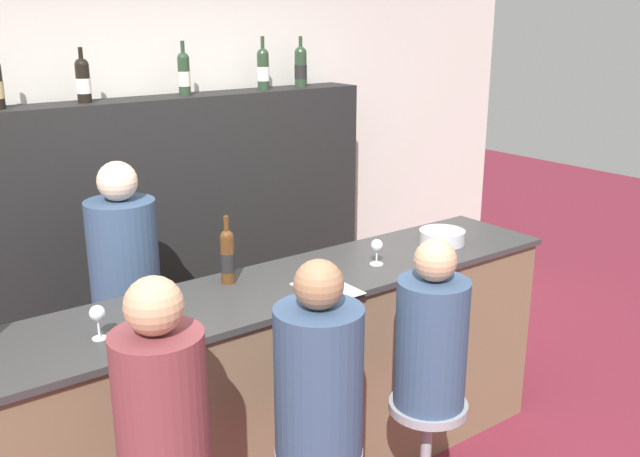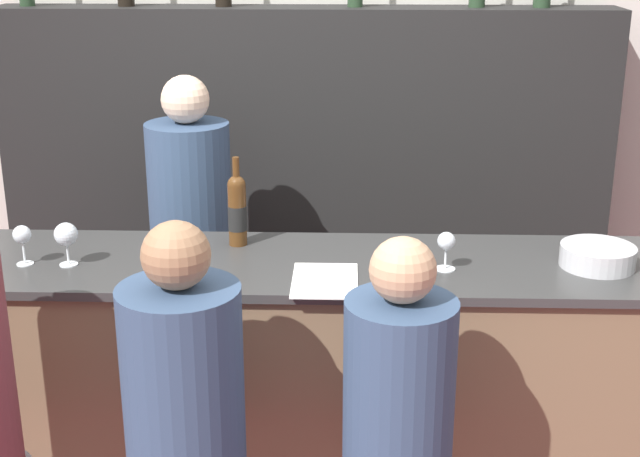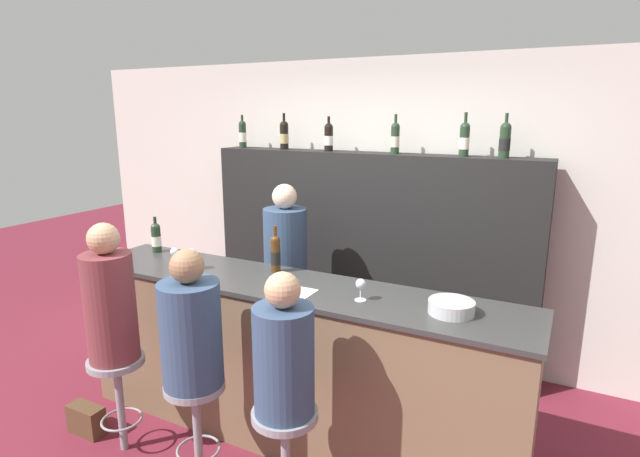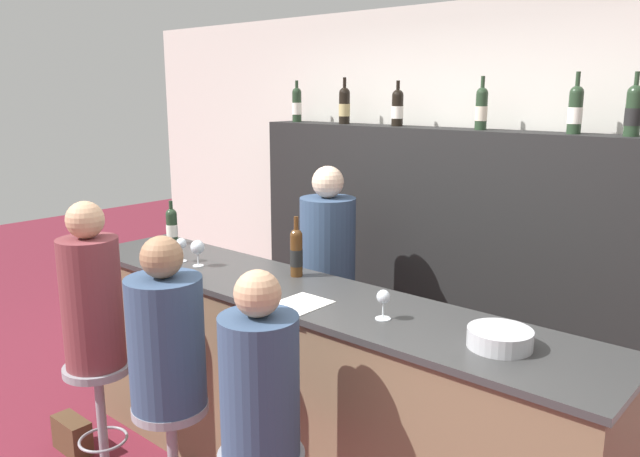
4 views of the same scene
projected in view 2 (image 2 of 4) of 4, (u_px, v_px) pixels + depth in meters
wall_back at (308, 109)px, 4.44m from camera, size 6.40×0.05×2.60m
bar_counter at (289, 402)px, 3.20m from camera, size 3.06×0.59×1.09m
back_bar_cabinet at (306, 197)px, 4.35m from camera, size 2.87×0.28×1.81m
wine_bottle_counter_1 at (237, 209)px, 3.14m from camera, size 0.07×0.07×0.32m
wine_glass_0 at (22, 236)px, 2.96m from camera, size 0.06×0.06×0.14m
wine_glass_1 at (66, 235)px, 2.95m from camera, size 0.08×0.08×0.15m
wine_glass_2 at (446, 243)px, 2.92m from camera, size 0.07×0.07×0.13m
metal_bowl at (598, 256)px, 2.96m from camera, size 0.25×0.25×0.07m
tasting_menu at (325, 281)px, 2.85m from camera, size 0.21×0.30×0.00m
guest_seated_middle at (183, 377)px, 2.47m from camera, size 0.34×0.34×0.79m
guest_seated_right at (399, 384)px, 2.46m from camera, size 0.31×0.31×0.75m
bartender at (194, 275)px, 3.85m from camera, size 0.35×0.35×1.60m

